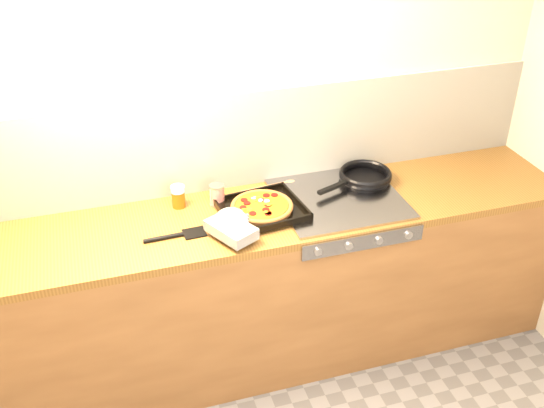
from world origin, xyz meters
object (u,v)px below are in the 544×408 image
object	(u,v)px
frying_pan	(364,176)
tomato_can	(217,195)
juice_glass	(178,196)
pizza_on_tray	(253,213)

from	to	relation	value
frying_pan	tomato_can	distance (m)	0.77
tomato_can	juice_glass	size ratio (longest dim) A/B	0.94
juice_glass	tomato_can	bearing A→B (deg)	-10.04
tomato_can	pizza_on_tray	bearing A→B (deg)	-56.30
tomato_can	juice_glass	xyz separation A→B (m)	(-0.18, 0.03, 0.00)
juice_glass	pizza_on_tray	bearing A→B (deg)	-35.73
pizza_on_tray	tomato_can	distance (m)	0.23
pizza_on_tray	frying_pan	world-z (taller)	pizza_on_tray
pizza_on_tray	tomato_can	bearing A→B (deg)	123.70
pizza_on_tray	juice_glass	bearing A→B (deg)	144.27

